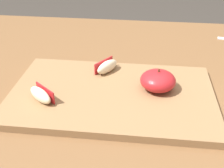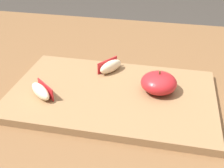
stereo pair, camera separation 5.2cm
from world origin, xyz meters
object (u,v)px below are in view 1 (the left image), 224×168
(apple_half_skin_up, at_px, (158,81))
(apple_wedge_middle, at_px, (41,95))
(apple_wedge_left, at_px, (107,67))
(cutting_board, at_px, (112,95))

(apple_half_skin_up, height_order, apple_wedge_middle, apple_half_skin_up)
(apple_wedge_middle, height_order, apple_wedge_left, same)
(apple_half_skin_up, distance_m, apple_wedge_middle, 0.26)
(apple_wedge_middle, xyz_separation_m, apple_wedge_left, (0.12, 0.14, 0.00))
(cutting_board, xyz_separation_m, apple_wedge_middle, (-0.14, -0.05, 0.02))
(apple_wedge_middle, distance_m, apple_wedge_left, 0.19)
(cutting_board, relative_size, apple_wedge_middle, 6.78)
(cutting_board, xyz_separation_m, apple_wedge_left, (-0.02, 0.09, 0.02))
(cutting_board, distance_m, apple_half_skin_up, 0.11)
(cutting_board, relative_size, apple_half_skin_up, 5.68)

